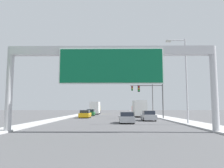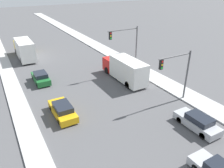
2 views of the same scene
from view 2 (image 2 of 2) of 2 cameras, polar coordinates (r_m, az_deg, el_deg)
sidewalk_right at (r=44.51m, az=-1.91°, el=8.84°), size 3.00×120.00×0.15m
median_strip_left at (r=39.87m, az=-26.15°, el=4.11°), size 2.00×120.00×0.15m
car_far_right at (r=23.46m, az=-12.78°, el=-6.67°), size 1.82×4.70×1.44m
car_near_left at (r=31.71m, az=-18.12°, el=1.58°), size 1.78×4.27×1.51m
car_far_center at (r=22.64m, az=21.38°, el=-9.26°), size 1.77×4.54×1.46m
truck_box_primary at (r=30.52m, az=3.39°, el=3.89°), size 2.40×8.63×3.28m
truck_box_secondary at (r=42.29m, az=-21.96°, el=8.47°), size 2.43×8.92×3.48m
traffic_light_near_intersection at (r=25.05m, az=16.99°, el=3.67°), size 4.54×0.32×5.99m
traffic_light_mid_block at (r=32.10m, az=4.25°, el=10.65°), size 4.91×0.32×6.95m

